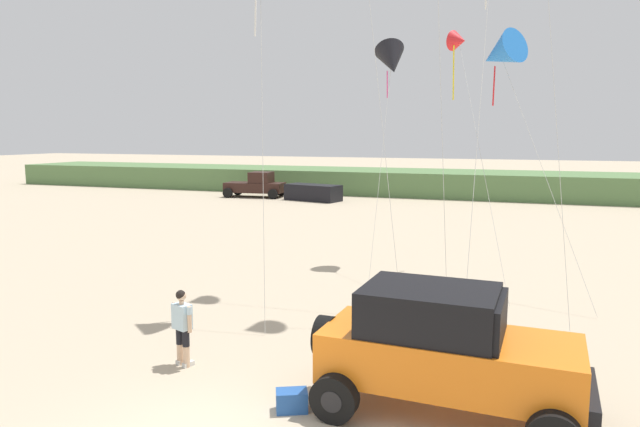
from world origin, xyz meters
TOP-DOWN VIEW (x-y plane):
  - dune_ridge at (3.13, 39.76)m, footprint 90.00×7.23m
  - jeep at (3.48, 2.43)m, footprint 4.90×2.55m
  - person_watching at (-2.04, 2.67)m, footprint 0.59×0.41m
  - cooler_box at (0.92, 1.58)m, footprint 0.66×0.57m
  - distant_pickup at (-15.08, 33.12)m, footprint 4.76×2.78m
  - distant_sedan at (-10.05, 32.36)m, footprint 4.49×2.71m
  - kite_pink_ribbon at (2.24, 14.22)m, footprint 2.64×5.43m
  - kite_yellow_diamond at (3.74, 12.66)m, footprint 3.89×4.59m
  - kite_black_sled at (-0.13, 13.93)m, footprint 1.81×4.69m

SIDE VIEW (x-z plane):
  - cooler_box at x=0.92m, z-range 0.00..0.38m
  - distant_sedan at x=-10.05m, z-range 0.00..1.20m
  - person_watching at x=-2.04m, z-range 0.10..1.77m
  - distant_pickup at x=-15.08m, z-range -0.05..1.93m
  - dune_ridge at x=3.13m, z-range 0.00..1.92m
  - jeep at x=3.48m, z-range 0.07..2.33m
  - kite_yellow_diamond at x=3.74m, z-range 3.37..11.68m
  - kite_black_sled at x=-0.13m, z-range 3.34..11.85m
  - kite_pink_ribbon at x=2.24m, z-range 3.88..12.52m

